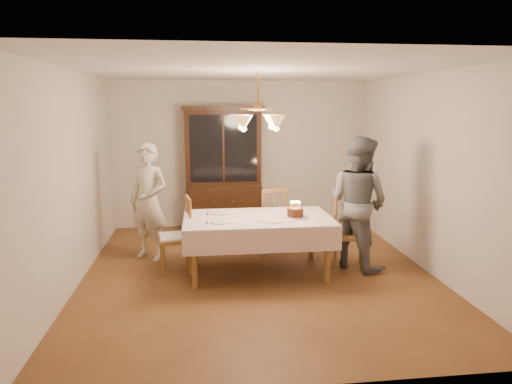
{
  "coord_description": "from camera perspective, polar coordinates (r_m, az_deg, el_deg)",
  "views": [
    {
      "loc": [
        -0.71,
        -5.67,
        2.19
      ],
      "look_at": [
        0.0,
        0.2,
        1.05
      ],
      "focal_mm": 32.0,
      "sensor_mm": 36.0,
      "label": 1
    }
  ],
  "objects": [
    {
      "name": "birthday_cake",
      "position": [
        5.88,
        4.93,
        -2.63
      ],
      "size": [
        0.3,
        0.3,
        0.21
      ],
      "color": "white",
      "rests_on": "dining_table"
    },
    {
      "name": "elderly_woman",
      "position": [
        6.64,
        -13.25,
        -1.18
      ],
      "size": [
        0.73,
        0.66,
        1.66
      ],
      "primitive_type": "imported",
      "rotation": [
        0.0,
        0.0,
        -0.55
      ],
      "color": "beige",
      "rests_on": "ground"
    },
    {
      "name": "dining_table",
      "position": [
        5.91,
        0.23,
        -3.86
      ],
      "size": [
        1.9,
        1.1,
        0.76
      ],
      "color": "brown",
      "rests_on": "ground"
    },
    {
      "name": "chandelier",
      "position": [
        5.72,
        0.24,
        8.78
      ],
      "size": [
        0.62,
        0.62,
        0.73
      ],
      "color": "#BF8C3F",
      "rests_on": "ground"
    },
    {
      "name": "room_shell",
      "position": [
        5.75,
        0.24,
        4.84
      ],
      "size": [
        5.0,
        5.0,
        5.0
      ],
      "color": "white",
      "rests_on": "ground"
    },
    {
      "name": "chair_right_end",
      "position": [
        6.32,
        11.43,
        -5.35
      ],
      "size": [
        0.53,
        0.54,
        1.0
      ],
      "color": "brown",
      "rests_on": "ground"
    },
    {
      "name": "chair_far_side",
      "position": [
        6.83,
        1.64,
        -3.9
      ],
      "size": [
        0.55,
        0.53,
        1.0
      ],
      "color": "brown",
      "rests_on": "ground"
    },
    {
      "name": "place_setting_far_left",
      "position": [
        6.08,
        -4.44,
        -2.67
      ],
      "size": [
        0.37,
        0.23,
        0.02
      ],
      "color": "white",
      "rests_on": "dining_table"
    },
    {
      "name": "place_setting_near_left",
      "position": [
        5.63,
        -4.38,
        -3.76
      ],
      "size": [
        0.37,
        0.23,
        0.02
      ],
      "color": "white",
      "rests_on": "dining_table"
    },
    {
      "name": "china_hutch",
      "position": [
        8.01,
        -4.11,
        2.64
      ],
      "size": [
        1.38,
        0.54,
        2.16
      ],
      "color": "black",
      "rests_on": "ground"
    },
    {
      "name": "chair_left_end",
      "position": [
        6.12,
        -10.04,
        -5.72
      ],
      "size": [
        0.48,
        0.5,
        1.0
      ],
      "color": "brown",
      "rests_on": "ground"
    },
    {
      "name": "ground",
      "position": [
        6.12,
        0.23,
        -10.06
      ],
      "size": [
        5.0,
        5.0,
        0.0
      ],
      "primitive_type": "plane",
      "color": "brown",
      "rests_on": "ground"
    },
    {
      "name": "place_setting_near_right",
      "position": [
        5.67,
        2.36,
        -3.63
      ],
      "size": [
        0.42,
        0.27,
        0.02
      ],
      "color": "white",
      "rests_on": "dining_table"
    },
    {
      "name": "adult_in_grey",
      "position": [
        6.27,
        12.63,
        -1.31
      ],
      "size": [
        1.05,
        1.1,
        1.78
      ],
      "primitive_type": "imported",
      "rotation": [
        0.0,
        0.0,
        2.19
      ],
      "color": "slate",
      "rests_on": "ground"
    }
  ]
}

